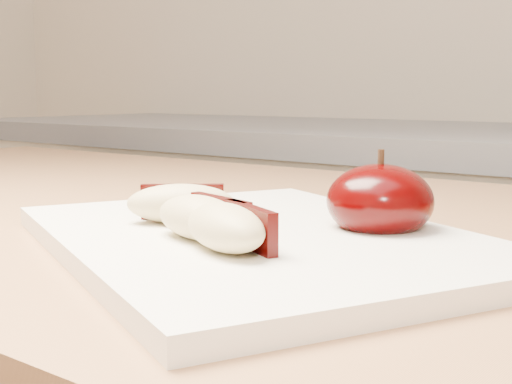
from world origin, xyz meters
The scene contains 5 objects.
cutting_board centered at (0.07, 0.39, 0.91)m, with size 0.33×0.24×0.01m, color white.
apple_half centered at (0.13, 0.44, 0.93)m, with size 0.07×0.07×0.06m.
apple_wedge_a centered at (0.02, 0.38, 0.93)m, with size 0.08×0.07×0.03m.
apple_wedge_b centered at (0.06, 0.35, 0.93)m, with size 0.08×0.05×0.03m.
apple_wedge_c centered at (0.10, 0.33, 0.93)m, with size 0.08×0.06×0.03m.
Camera 1 is at (0.35, 0.03, 1.00)m, focal length 50.00 mm.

